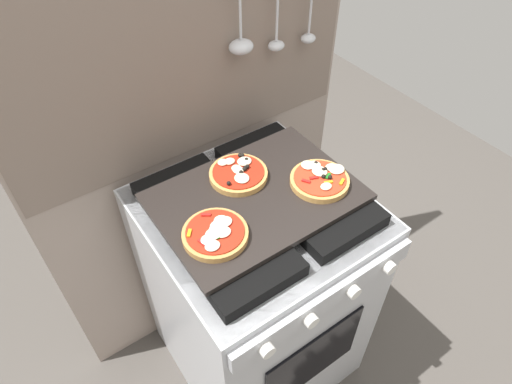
# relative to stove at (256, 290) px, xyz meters

# --- Properties ---
(ground_plane) EXTENTS (4.00, 4.00, 0.00)m
(ground_plane) POSITION_rel_stove_xyz_m (0.00, 0.00, -0.45)
(ground_plane) COLOR #4C4742
(kitchen_backsplash) EXTENTS (1.10, 0.09, 1.55)m
(kitchen_backsplash) POSITION_rel_stove_xyz_m (0.00, 0.34, 0.34)
(kitchen_backsplash) COLOR gray
(kitchen_backsplash) RESTS_ON ground_plane
(stove) EXTENTS (0.60, 0.64, 0.90)m
(stove) POSITION_rel_stove_xyz_m (0.00, 0.00, 0.00)
(stove) COLOR #B7BABF
(stove) RESTS_ON ground_plane
(baking_tray) EXTENTS (0.54, 0.38, 0.02)m
(baking_tray) POSITION_rel_stove_xyz_m (0.00, 0.00, 0.46)
(baking_tray) COLOR black
(baking_tray) RESTS_ON stove
(pizza_left) EXTENTS (0.16, 0.16, 0.03)m
(pizza_left) POSITION_rel_stove_xyz_m (-0.17, -0.06, 0.48)
(pizza_left) COLOR #C18947
(pizza_left) RESTS_ON baking_tray
(pizza_right) EXTENTS (0.16, 0.16, 0.03)m
(pizza_right) POSITION_rel_stove_xyz_m (0.17, -0.06, 0.48)
(pizza_right) COLOR tan
(pizza_right) RESTS_ON baking_tray
(pizza_center) EXTENTS (0.16, 0.16, 0.03)m
(pizza_center) POSITION_rel_stove_xyz_m (0.00, 0.09, 0.48)
(pizza_center) COLOR tan
(pizza_center) RESTS_ON baking_tray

